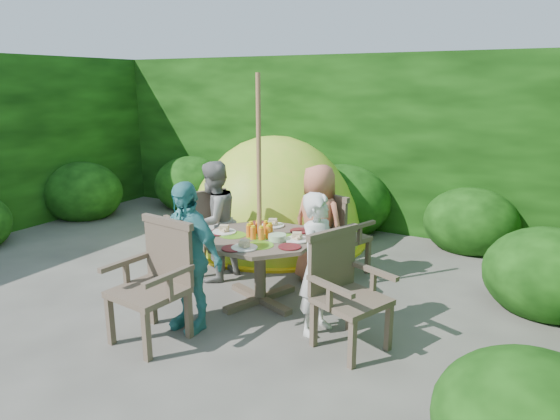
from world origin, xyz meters
The scene contains 13 objects.
ground centered at (0.00, 0.00, 0.00)m, with size 60.00×60.00×0.00m, color #4D4A44.
hedge_enclosure centered at (0.00, 1.33, 1.25)m, with size 9.00×9.00×2.50m.
patio_table centered at (0.88, 0.61, 0.57)m, with size 1.49×1.49×0.81m.
parasol_pole centered at (0.88, 0.61, 1.10)m, with size 0.04×0.04×2.20m, color #96653C.
garden_chair_right centered at (1.91, 0.24, 0.49)m, with size 0.66×0.69×0.92m.
garden_chair_left centered at (-0.16, 0.97, 0.50)m, with size 0.69×0.72×0.93m.
garden_chair_back centered at (1.25, 1.64, 0.49)m, with size 0.68×0.64×0.92m.
garden_chair_front centered at (0.49, -0.42, 0.52)m, with size 0.63×0.58×0.97m.
child_right centered at (1.63, 0.34, 0.62)m, with size 0.45×0.30×1.24m, color silver.
child_left centered at (0.12, 0.88, 0.66)m, with size 0.64×0.50×1.31m, color gray.
child_back centered at (1.15, 1.36, 0.64)m, with size 0.63×0.41×1.29m, color #CF7455.
child_front centered at (0.61, -0.15, 0.66)m, with size 0.78×0.32×1.32m, color teal.
dome_tent centered at (0.00, 2.38, 0.00)m, with size 2.72×2.72×2.87m.
Camera 1 is at (3.29, -3.29, 2.12)m, focal length 32.00 mm.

